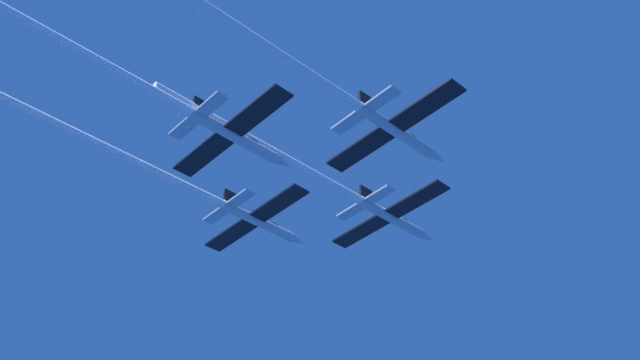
{
  "coord_description": "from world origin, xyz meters",
  "views": [
    {
      "loc": [
        45.02,
        -52.34,
        -45.75
      ],
      "look_at": [
        0.16,
        -11.37,
        0.22
      ],
      "focal_mm": 41.81,
      "sensor_mm": 36.0,
      "label": 1
    }
  ],
  "objects_px": {
    "jet_left_wing": "(174,181)",
    "jet_right_wing": "(310,75)",
    "jet_lead": "(334,186)",
    "jet_slot": "(157,94)"
  },
  "relations": [
    {
      "from": "jet_right_wing",
      "to": "jet_lead",
      "type": "bearing_deg",
      "value": 129.73
    },
    {
      "from": "jet_lead",
      "to": "jet_right_wing",
      "type": "xyz_separation_m",
      "value": [
        10.8,
        -12.99,
        -0.58
      ]
    },
    {
      "from": "jet_left_wing",
      "to": "jet_right_wing",
      "type": "relative_size",
      "value": 1.01
    },
    {
      "from": "jet_left_wing",
      "to": "jet_right_wing",
      "type": "distance_m",
      "value": 21.07
    },
    {
      "from": "jet_left_wing",
      "to": "jet_slot",
      "type": "relative_size",
      "value": 1.16
    },
    {
      "from": "jet_lead",
      "to": "jet_slot",
      "type": "xyz_separation_m",
      "value": [
        0.24,
        -21.59,
        -0.89
      ]
    },
    {
      "from": "jet_right_wing",
      "to": "jet_slot",
      "type": "relative_size",
      "value": 1.15
    },
    {
      "from": "jet_lead",
      "to": "jet_slot",
      "type": "distance_m",
      "value": 21.61
    },
    {
      "from": "jet_right_wing",
      "to": "jet_left_wing",
      "type": "bearing_deg",
      "value": 179.77
    },
    {
      "from": "jet_right_wing",
      "to": "jet_slot",
      "type": "height_order",
      "value": "jet_right_wing"
    }
  ]
}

